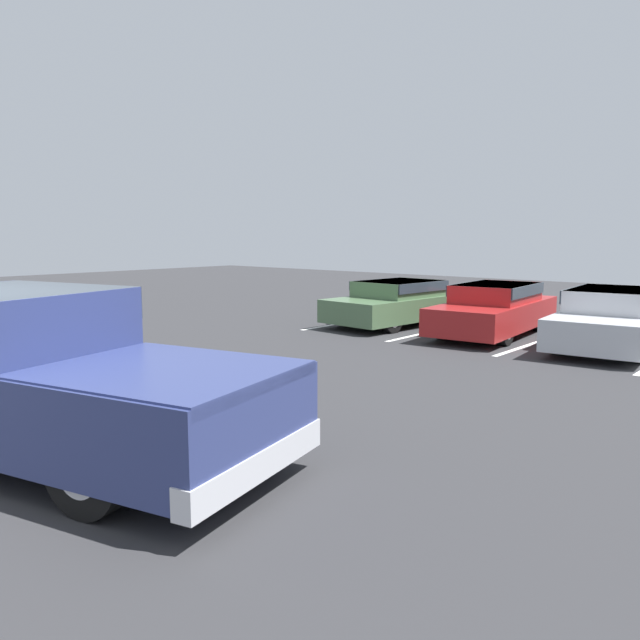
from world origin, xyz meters
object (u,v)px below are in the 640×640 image
parked_sedan_b (495,308)px  parked_sedan_c (612,317)px  parked_sedan_a (398,301)px  pickup_truck (29,373)px

parked_sedan_b → parked_sedan_c: bearing=84.7°
parked_sedan_a → parked_sedan_b: bearing=97.1°
parked_sedan_a → parked_sedan_c: bearing=95.7°
pickup_truck → parked_sedan_b: size_ratio=1.37×
pickup_truck → parked_sedan_c: (2.95, 11.15, -0.23)m
parked_sedan_b → parked_sedan_c: 2.69m
parked_sedan_b → parked_sedan_c: (2.69, 0.01, 0.02)m
parked_sedan_c → parked_sedan_a: bearing=-94.4°
parked_sedan_b → parked_sedan_a: bearing=-92.5°
pickup_truck → parked_sedan_c: pickup_truck is taller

